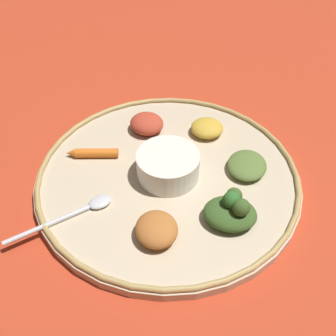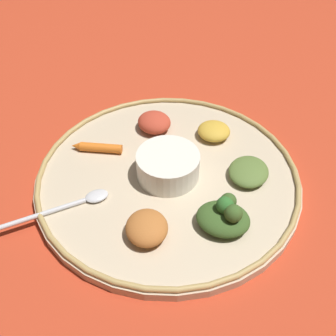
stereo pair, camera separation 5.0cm
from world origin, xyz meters
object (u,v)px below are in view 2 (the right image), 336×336
(spoon, at_px, (73,204))
(greens_pile, at_px, (224,215))
(carrot_near_spoon, at_px, (97,148))
(center_bowl, at_px, (168,165))

(spoon, xyz_separation_m, greens_pile, (-0.21, 0.05, 0.02))
(greens_pile, xyz_separation_m, carrot_near_spoon, (0.18, -0.16, -0.01))
(greens_pile, distance_m, carrot_near_spoon, 0.24)
(center_bowl, xyz_separation_m, spoon, (0.14, 0.05, -0.02))
(greens_pile, relative_size, carrot_near_spoon, 1.05)
(center_bowl, height_order, spoon, center_bowl)
(center_bowl, distance_m, greens_pile, 0.12)
(spoon, xyz_separation_m, carrot_near_spoon, (-0.03, -0.12, 0.00))
(center_bowl, distance_m, spoon, 0.15)
(spoon, bearing_deg, greens_pile, 167.66)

